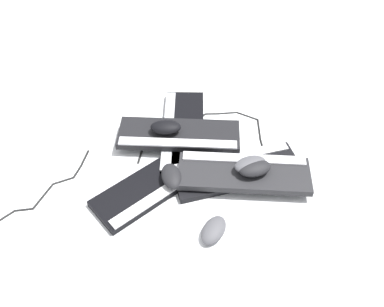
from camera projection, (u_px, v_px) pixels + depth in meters
ground_plane at (201, 176)px, 1.48m from camera, size 3.20×3.20×0.00m
keyboard_0 at (237, 171)px, 1.48m from camera, size 0.46×0.29×0.03m
keyboard_1 at (183, 131)px, 1.61m from camera, size 0.18×0.45×0.03m
keyboard_2 at (156, 184)px, 1.44m from camera, size 0.42×0.42×0.03m
keyboard_3 at (179, 135)px, 1.55m from camera, size 0.44×0.16×0.03m
keyboard_4 at (244, 173)px, 1.43m from camera, size 0.44×0.16×0.03m
mouse_0 at (214, 230)px, 1.31m from camera, size 0.11×0.13×0.04m
mouse_1 at (250, 164)px, 1.41m from camera, size 0.13×0.11×0.04m
mouse_2 at (171, 176)px, 1.41m from camera, size 0.10×0.12×0.04m
mouse_3 at (166, 127)px, 1.53m from camera, size 0.11×0.07×0.04m
mouse_4 at (255, 168)px, 1.40m from camera, size 0.13×0.10×0.04m
cable_0 at (44, 191)px, 1.43m from camera, size 0.26×0.38×0.01m
cable_1 at (220, 136)px, 1.61m from camera, size 0.56×0.33×0.01m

